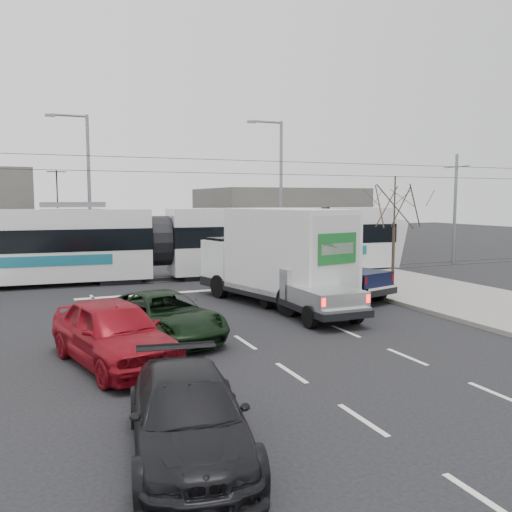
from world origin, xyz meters
name	(u,v)px	position (x,y,z in m)	size (l,w,h in m)	color
ground	(258,317)	(0.00, 0.00, 0.00)	(120.00, 120.00, 0.00)	black
sidewalk_right	(457,297)	(9.00, 0.00, 0.07)	(6.00, 60.00, 0.15)	gray
rails	(184,279)	(0.00, 10.00, 0.01)	(60.00, 1.60, 0.03)	#33302D
building_right	(278,219)	(12.00, 24.00, 2.50)	(12.00, 10.00, 5.00)	slate
bare_tree	(394,207)	(7.60, 2.50, 3.79)	(2.40, 2.40, 5.00)	#47382B
traffic_signal	(326,227)	(6.47, 6.50, 2.74)	(0.44, 0.44, 3.60)	black
street_lamp_near	(278,184)	(7.31, 14.00, 5.11)	(2.38, 0.25, 9.00)	slate
street_lamp_far	(86,182)	(-4.19, 16.00, 5.11)	(2.38, 0.25, 9.00)	slate
catenary	(183,204)	(0.00, 10.00, 3.88)	(60.00, 0.20, 7.00)	black
tram	(158,242)	(-1.25, 10.21, 1.93)	(26.76, 4.21, 5.44)	silver
silver_pickup	(303,287)	(1.72, -0.11, 0.98)	(1.99, 5.44, 1.97)	black
box_truck	(278,257)	(1.67, 1.92, 1.86)	(4.32, 7.94, 3.77)	black
navy_pickup	(328,272)	(4.31, 2.55, 1.06)	(3.23, 5.39, 2.14)	black
green_car	(164,316)	(-3.74, -1.60, 0.68)	(2.26, 4.91, 1.36)	black
red_car	(114,332)	(-5.50, -3.70, 0.83)	(1.96, 4.87, 1.66)	maroon
dark_car	(188,416)	(-5.10, -9.08, 0.66)	(1.85, 4.54, 1.32)	black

